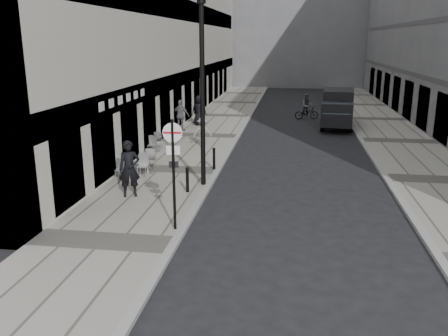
# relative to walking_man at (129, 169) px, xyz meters

# --- Properties ---
(ground) EXTENTS (120.00, 120.00, 0.00)m
(ground) POSITION_rel_walking_man_xyz_m (2.51, -6.56, -1.13)
(ground) COLOR black
(ground) RESTS_ON ground
(sidewalk) EXTENTS (4.00, 60.00, 0.12)m
(sidewalk) POSITION_rel_walking_man_xyz_m (0.51, 11.44, -1.07)
(sidewalk) COLOR gray
(sidewalk) RESTS_ON ground
(far_sidewalk) EXTENTS (4.00, 60.00, 0.12)m
(far_sidewalk) POSITION_rel_walking_man_xyz_m (11.51, 11.44, -1.07)
(far_sidewalk) COLOR gray
(far_sidewalk) RESTS_ON ground
(walking_man) EXTENTS (0.86, 0.72, 2.01)m
(walking_man) POSITION_rel_walking_man_xyz_m (0.00, 0.00, 0.00)
(walking_man) COLOR black
(walking_man) RESTS_ON sidewalk
(sign_post) EXTENTS (0.56, 0.11, 3.26)m
(sign_post) POSITION_rel_walking_man_xyz_m (2.31, -2.75, 1.09)
(sign_post) COLOR black
(sign_post) RESTS_ON sidewalk
(lamppost) EXTENTS (0.32, 0.32, 7.02)m
(lamppost) POSITION_rel_walking_man_xyz_m (2.31, 1.77, 2.90)
(lamppost) COLOR black
(lamppost) RESTS_ON sidewalk
(bollard_near) EXTENTS (0.12, 0.12, 0.89)m
(bollard_near) POSITION_rel_walking_man_xyz_m (2.36, 3.99, -0.56)
(bollard_near) COLOR black
(bollard_near) RESTS_ON sidewalk
(bollard_far) EXTENTS (0.12, 0.12, 0.87)m
(bollard_far) POSITION_rel_walking_man_xyz_m (1.91, 0.75, -0.57)
(bollard_far) COLOR black
(bollard_far) RESTS_ON sidewalk
(panel_van) EXTENTS (2.42, 5.24, 2.39)m
(panel_van) POSITION_rel_walking_man_xyz_m (8.53, 15.91, 0.22)
(panel_van) COLOR black
(panel_van) RESTS_ON ground
(cyclist) EXTENTS (1.77, 0.91, 1.82)m
(cyclist) POSITION_rel_walking_man_xyz_m (6.63, 18.87, -0.42)
(cyclist) COLOR black
(cyclist) RESTS_ON ground
(pedestrian_a) EXTENTS (1.20, 0.71, 1.91)m
(pedestrian_a) POSITION_rel_walking_man_xyz_m (-1.09, 12.47, -0.05)
(pedestrian_a) COLOR #5D5D62
(pedestrian_a) RESTS_ON sidewalk
(pedestrian_b) EXTENTS (1.06, 0.71, 1.52)m
(pedestrian_b) POSITION_rel_walking_man_xyz_m (1.01, 8.44, -0.24)
(pedestrian_b) COLOR #9B978F
(pedestrian_b) RESTS_ON sidewalk
(pedestrian_c) EXTENTS (1.00, 0.69, 1.95)m
(pedestrian_c) POSITION_rel_walking_man_xyz_m (-0.39, 14.64, -0.03)
(pedestrian_c) COLOR black
(pedestrian_c) RESTS_ON sidewalk
(cafe_table_near) EXTENTS (0.65, 1.48, 0.84)m
(cafe_table_near) POSITION_rel_walking_man_xyz_m (-1.07, 2.44, -0.58)
(cafe_table_near) COLOR silver
(cafe_table_near) RESTS_ON sidewalk
(cafe_table_mid) EXTENTS (0.70, 1.57, 0.90)m
(cafe_table_mid) POSITION_rel_walking_man_xyz_m (-1.09, 6.94, -0.55)
(cafe_table_mid) COLOR #A3A3A5
(cafe_table_mid) RESTS_ON sidewalk
(cafe_table_far) EXTENTS (0.74, 1.66, 0.95)m
(cafe_table_far) POSITION_rel_walking_man_xyz_m (-0.29, 2.98, -0.53)
(cafe_table_far) COLOR silver
(cafe_table_far) RESTS_ON sidewalk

